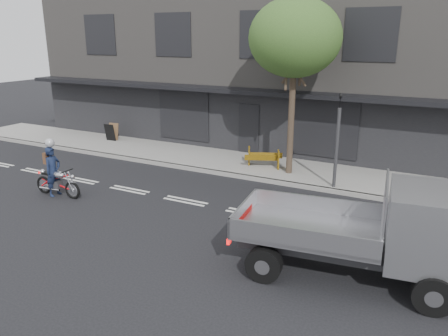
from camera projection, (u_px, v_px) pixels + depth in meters
ground at (186, 201)px, 14.79m from camera, size 80.00×80.00×0.00m
sidewalk at (244, 164)px, 18.76m from camera, size 32.00×3.20×0.15m
kerb at (227, 174)px, 17.40m from camera, size 32.00×0.20×0.15m
building_main at (297, 62)px, 23.22m from camera, size 26.00×10.00×8.00m
street_tree at (295, 38)px, 15.85m from camera, size 3.40×3.40×6.74m
traffic_light_pole at (337, 146)px, 15.31m from camera, size 0.12×0.12×3.50m
motorcycle at (57, 182)px, 15.13m from camera, size 1.96×0.57×1.01m
rider at (53, 171)px, 15.10m from camera, size 0.44×0.65×1.74m
flatbed_ute at (409, 229)px, 9.44m from camera, size 5.41×2.70×2.41m
construction_barrier at (262, 158)px, 17.89m from camera, size 1.51×1.07×0.78m
sandwich_board at (110, 132)px, 22.43m from camera, size 0.59×0.42×0.88m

